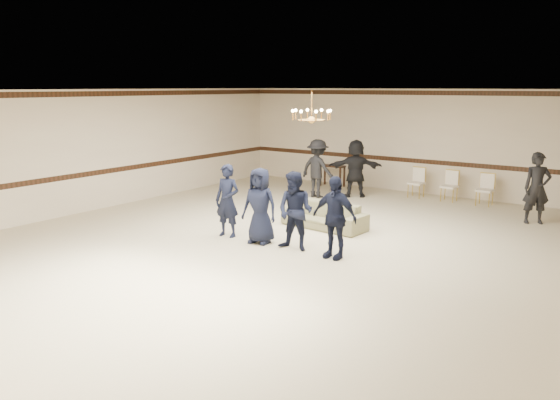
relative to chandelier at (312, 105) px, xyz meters
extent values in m
cube|color=beige|center=(0.00, -1.00, -2.88)|extent=(12.00, 14.00, 0.01)
cube|color=#35261D|center=(0.00, -1.00, 0.33)|extent=(12.00, 14.00, 0.01)
cube|color=beige|center=(0.00, 6.00, -1.27)|extent=(12.00, 0.01, 3.20)
cube|color=beige|center=(-6.00, -1.00, -1.27)|extent=(0.01, 14.00, 3.20)
cube|color=#351B10|center=(0.00, 5.99, -1.88)|extent=(12.00, 0.02, 0.14)
cube|color=#351B10|center=(0.00, 5.99, 0.21)|extent=(12.00, 0.02, 0.14)
imported|color=black|center=(-1.32, -1.34, -2.07)|extent=(0.63, 0.45, 1.61)
imported|color=black|center=(-0.42, -1.34, -2.07)|extent=(0.85, 0.62, 1.61)
imported|color=black|center=(0.48, -1.34, -2.07)|extent=(0.83, 0.67, 1.61)
imported|color=black|center=(1.38, -1.34, -2.07)|extent=(0.95, 0.41, 1.61)
imported|color=#7E7E54|center=(0.05, 0.54, -2.58)|extent=(2.07, 0.94, 0.59)
imported|color=black|center=(-2.00, 3.57, -2.01)|extent=(1.18, 0.76, 1.74)
imported|color=black|center=(-1.10, 4.27, -2.01)|extent=(1.64, 1.29, 1.74)
imported|color=black|center=(4.00, 3.87, -2.01)|extent=(0.76, 0.68, 1.74)
cube|color=#331A11|center=(-2.56, 5.45, -2.52)|extent=(0.84, 0.36, 0.70)
camera|label=1|loc=(6.47, -10.34, 0.41)|focal=35.33mm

